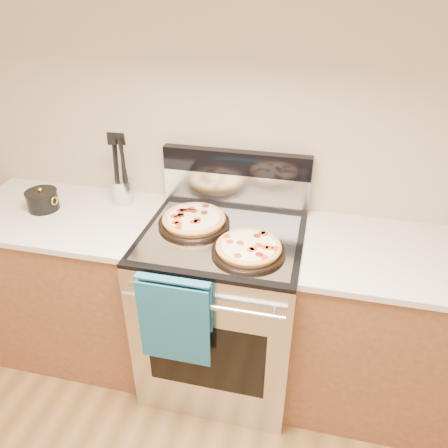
% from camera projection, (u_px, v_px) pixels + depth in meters
% --- Properties ---
extents(wall_back, '(4.00, 0.00, 4.00)m').
position_uv_depth(wall_back, '(239.00, 123.00, 2.13)').
color(wall_back, tan).
rests_on(wall_back, ground).
extents(range_body, '(0.76, 0.68, 0.90)m').
position_uv_depth(range_body, '(222.00, 310.00, 2.30)').
color(range_body, '#B7B7BC').
rests_on(range_body, ground).
extents(oven_window, '(0.56, 0.01, 0.40)m').
position_uv_depth(oven_window, '(206.00, 358.00, 2.02)').
color(oven_window, black).
rests_on(oven_window, range_body).
extents(cooktop, '(0.76, 0.68, 0.02)m').
position_uv_depth(cooktop, '(222.00, 236.00, 2.07)').
color(cooktop, black).
rests_on(cooktop, range_body).
extents(backsplash_lower, '(0.76, 0.06, 0.18)m').
position_uv_depth(backsplash_lower, '(236.00, 189.00, 2.27)').
color(backsplash_lower, silver).
rests_on(backsplash_lower, cooktop).
extents(backsplash_upper, '(0.76, 0.06, 0.12)m').
position_uv_depth(backsplash_upper, '(236.00, 162.00, 2.20)').
color(backsplash_upper, black).
rests_on(backsplash_upper, backsplash_lower).
extents(oven_handle, '(0.70, 0.03, 0.03)m').
position_uv_depth(oven_handle, '(201.00, 305.00, 1.81)').
color(oven_handle, silver).
rests_on(oven_handle, range_body).
extents(dish_towel, '(0.32, 0.05, 0.42)m').
position_uv_depth(dish_towel, '(175.00, 319.00, 1.88)').
color(dish_towel, '#15546C').
rests_on(dish_towel, oven_handle).
extents(foil_sheet, '(0.70, 0.55, 0.01)m').
position_uv_depth(foil_sheet, '(221.00, 237.00, 2.03)').
color(foil_sheet, gray).
rests_on(foil_sheet, cooktop).
extents(cabinet_left, '(1.00, 0.62, 0.88)m').
position_uv_depth(cabinet_left, '(75.00, 284.00, 2.50)').
color(cabinet_left, brown).
rests_on(cabinet_left, ground).
extents(countertop_left, '(1.02, 0.64, 0.03)m').
position_uv_depth(countertop_left, '(59.00, 215.00, 2.27)').
color(countertop_left, beige).
rests_on(countertop_left, cabinet_left).
extents(cabinet_right, '(1.00, 0.62, 0.88)m').
position_uv_depth(cabinet_right, '(397.00, 335.00, 2.16)').
color(cabinet_right, brown).
rests_on(cabinet_right, ground).
extents(countertop_right, '(1.02, 0.64, 0.03)m').
position_uv_depth(countertop_right, '(417.00, 260.00, 1.92)').
color(countertop_right, beige).
rests_on(countertop_right, cabinet_right).
extents(pepperoni_pizza_back, '(0.36, 0.36, 0.05)m').
position_uv_depth(pepperoni_pizza_back, '(194.00, 220.00, 2.12)').
color(pepperoni_pizza_back, '#B97F38').
rests_on(pepperoni_pizza_back, foil_sheet).
extents(pepperoni_pizza_front, '(0.40, 0.40, 0.04)m').
position_uv_depth(pepperoni_pizza_front, '(249.00, 248.00, 1.91)').
color(pepperoni_pizza_front, '#B97F38').
rests_on(pepperoni_pizza_front, foil_sheet).
extents(utensil_crock, '(0.11, 0.11, 0.14)m').
position_uv_depth(utensil_crock, '(123.00, 192.00, 2.32)').
color(utensil_crock, silver).
rests_on(utensil_crock, countertop_left).
extents(saucepan, '(0.18, 0.18, 0.10)m').
position_uv_depth(saucepan, '(43.00, 201.00, 2.27)').
color(saucepan, black).
rests_on(saucepan, countertop_left).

